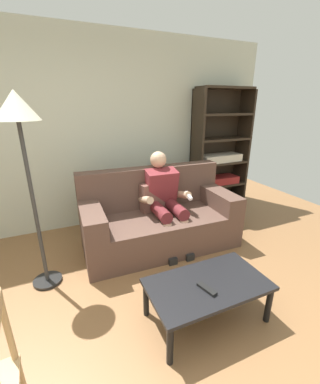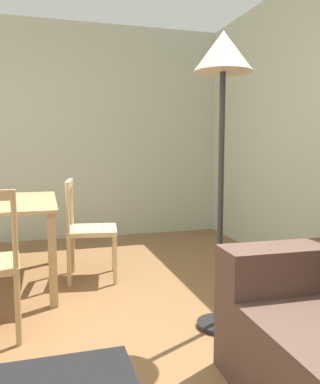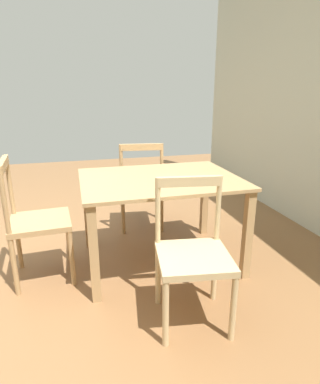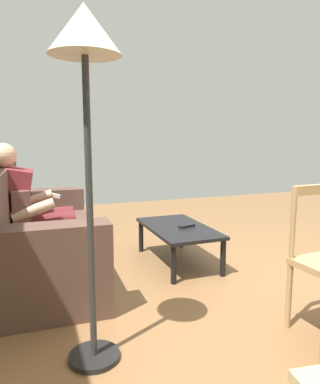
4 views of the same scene
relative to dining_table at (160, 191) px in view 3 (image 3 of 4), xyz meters
name	(u,v)px [view 3 (image 3 of 4)]	position (x,y,z in m)	size (l,w,h in m)	color
dining_table	(160,191)	(0.00, 0.00, 0.00)	(1.21, 0.92, 0.72)	tan
dining_chair_near_wall	(193,255)	(0.00, 0.73, -0.17)	(0.48, 0.48, 0.87)	#D1B27F
dining_chair_facing_couch	(36,222)	(0.94, 0.00, -0.16)	(0.45, 0.45, 0.92)	tan
dining_chair_by_doorway	(141,186)	(0.00, -0.73, -0.17)	(0.47, 0.47, 0.89)	tan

